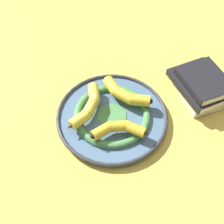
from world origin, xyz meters
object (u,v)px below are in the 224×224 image
banana_a (120,129)px  banana_b (88,107)px  banana_c (124,93)px  book_stack (202,86)px  decorative_bowl (112,116)px

banana_a → banana_b: bearing=-43.3°
banana_a → banana_b: banana_b is taller
banana_a → banana_c: bearing=-100.7°
banana_a → banana_b: size_ratio=1.02×
book_stack → decorative_bowl: bearing=-86.0°
decorative_bowl → banana_b: (-0.06, 0.04, 0.04)m
decorative_bowl → banana_a: 0.08m
banana_a → decorative_bowl: bearing=-76.8°
decorative_bowl → banana_b: banana_b is taller
decorative_bowl → book_stack: book_stack is taller
banana_c → book_stack: (0.26, -0.09, -0.01)m
banana_a → banana_c: banana_c is taller
banana_c → book_stack: bearing=43.1°
banana_b → banana_c: bearing=-43.8°
banana_a → book_stack: size_ratio=0.78×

